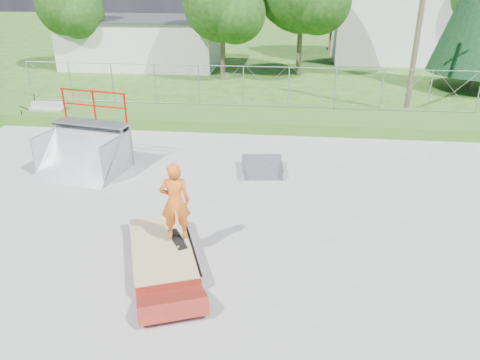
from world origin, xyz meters
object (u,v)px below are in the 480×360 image
object	(u,v)px
grind_box	(162,253)
flat_bank_ramp	(262,168)
quarter_pipe	(79,137)
skater	(175,204)

from	to	relation	value
grind_box	flat_bank_ramp	xyz separation A→B (m)	(1.97, 5.26, -0.01)
quarter_pipe	skater	xyz separation A→B (m)	(4.21, -4.43, 0.12)
flat_bank_ramp	quarter_pipe	bearing A→B (deg)	179.26
grind_box	quarter_pipe	bearing A→B (deg)	109.38
quarter_pipe	flat_bank_ramp	bearing A→B (deg)	16.94
grind_box	skater	world-z (taller)	skater
flat_bank_ramp	skater	bearing A→B (deg)	-114.82
grind_box	flat_bank_ramp	distance (m)	5.62
grind_box	quarter_pipe	world-z (taller)	quarter_pipe
quarter_pipe	grind_box	bearing A→B (deg)	-39.06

